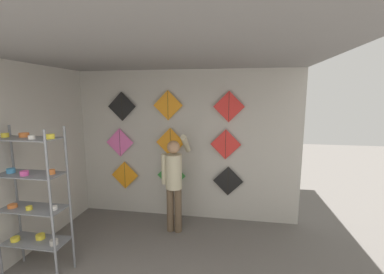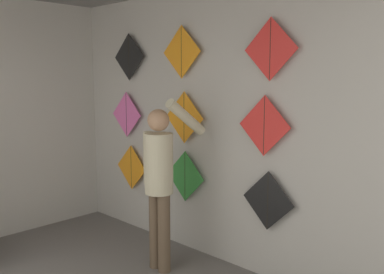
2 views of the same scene
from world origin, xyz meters
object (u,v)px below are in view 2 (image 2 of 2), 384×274
(shopkeeper, at_px, (160,175))
(kite_4, at_px, (184,117))
(kite_7, at_px, (182,52))
(kite_2, at_px, (268,201))
(kite_3, at_px, (127,115))
(kite_1, at_px, (185,176))
(kite_6, at_px, (129,57))
(kite_5, at_px, (264,126))
(kite_0, at_px, (131,167))
(kite_8, at_px, (270,49))

(shopkeeper, height_order, kite_4, kite_4)
(kite_4, height_order, kite_7, kite_7)
(kite_7, bearing_deg, kite_2, 0.00)
(shopkeeper, height_order, kite_3, kite_3)
(kite_1, height_order, kite_4, kite_4)
(kite_1, xyz_separation_m, kite_6, (-0.95, 0.00, 1.30))
(kite_1, height_order, kite_5, kite_5)
(kite_0, bearing_deg, shopkeeper, -24.92)
(kite_6, xyz_separation_m, kite_7, (0.90, 0.00, 0.03))
(kite_5, bearing_deg, kite_6, 180.00)
(kite_3, xyz_separation_m, kite_6, (0.07, 0.00, 0.70))
(kite_2, distance_m, kite_5, 0.69)
(kite_3, relative_size, kite_7, 1.00)
(kite_2, relative_size, kite_7, 1.00)
(kite_1, distance_m, kite_5, 1.20)
(kite_4, relative_size, kite_5, 1.00)
(shopkeeper, distance_m, kite_5, 1.11)
(shopkeeper, height_order, kite_2, shopkeeper)
(shopkeeper, relative_size, kite_4, 3.07)
(kite_0, bearing_deg, kite_4, 0.00)
(kite_4, bearing_deg, kite_5, 0.00)
(kite_1, height_order, kite_2, kite_1)
(kite_1, bearing_deg, kite_8, 0.00)
(kite_4, relative_size, kite_7, 1.00)
(kite_1, height_order, kite_6, kite_6)
(kite_0, height_order, kite_4, kite_4)
(kite_3, height_order, kite_4, kite_4)
(kite_2, xyz_separation_m, kite_7, (-1.12, 0.00, 1.38))
(shopkeeper, distance_m, kite_4, 0.75)
(shopkeeper, distance_m, kite_0, 1.25)
(kite_5, bearing_deg, shopkeeper, -147.95)
(kite_0, bearing_deg, kite_1, 0.00)
(kite_0, distance_m, kite_3, 0.66)
(kite_6, bearing_deg, kite_1, 0.00)
(kite_2, bearing_deg, kite_4, 180.00)
(kite_8, bearing_deg, kite_3, 180.00)
(kite_1, distance_m, kite_6, 1.61)
(shopkeeper, bearing_deg, kite_5, 35.31)
(shopkeeper, xyz_separation_m, kite_6, (-1.13, 0.52, 1.17))
(kite_3, relative_size, kite_5, 1.00)
(kite_1, relative_size, kite_6, 1.00)
(kite_4, bearing_deg, kite_2, 0.00)
(shopkeeper, distance_m, kite_7, 1.33)
(kite_2, bearing_deg, kite_0, 180.00)
(kite_3, distance_m, kite_8, 2.20)
(kite_2, relative_size, kite_6, 1.00)
(kite_5, distance_m, kite_8, 0.68)
(kite_4, distance_m, kite_8, 1.26)
(shopkeeper, bearing_deg, kite_6, 158.38)
(kite_6, relative_size, kite_7, 1.00)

